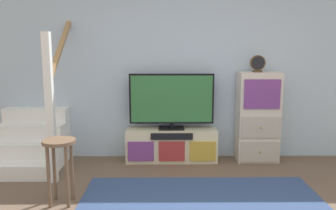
{
  "coord_description": "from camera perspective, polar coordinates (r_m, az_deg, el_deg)",
  "views": [
    {
      "loc": [
        -0.39,
        -2.65,
        1.63
      ],
      "look_at": [
        -0.35,
        1.8,
        0.88
      ],
      "focal_mm": 37.23,
      "sensor_mm": 36.0,
      "label": 1
    }
  ],
  "objects": [
    {
      "name": "television",
      "position": [
        4.92,
        0.59,
        0.83
      ],
      "size": [
        1.19,
        0.22,
        0.79
      ],
      "color": "black",
      "rests_on": "media_console"
    },
    {
      "name": "staircase",
      "position": [
        5.34,
        -20.74,
        -4.74
      ],
      "size": [
        1.0,
        1.36,
        2.2
      ],
      "color": "white",
      "rests_on": "ground_plane"
    },
    {
      "name": "side_cabinet",
      "position": [
        5.12,
        14.48,
        -1.93
      ],
      "size": [
        0.58,
        0.38,
        1.28
      ],
      "color": "beige",
      "rests_on": "ground_plane"
    },
    {
      "name": "bar_stool_near",
      "position": [
        3.79,
        -17.31,
        -8.02
      ],
      "size": [
        0.34,
        0.34,
        0.69
      ],
      "color": "brown",
      "rests_on": "ground_plane"
    },
    {
      "name": "media_console",
      "position": [
        5.04,
        0.58,
        -6.58
      ],
      "size": [
        1.29,
        0.38,
        0.46
      ],
      "color": "beige",
      "rests_on": "ground_plane"
    },
    {
      "name": "desk_clock",
      "position": [
        5.01,
        14.46,
        6.57
      ],
      "size": [
        0.21,
        0.08,
        0.23
      ],
      "color": "#4C3823",
      "rests_on": "side_cabinet"
    },
    {
      "name": "back_wall",
      "position": [
        5.13,
        3.92,
        6.39
      ],
      "size": [
        6.4,
        0.12,
        2.7
      ],
      "primitive_type": "cube",
      "color": "#A8BCD1",
      "rests_on": "ground_plane"
    }
  ]
}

